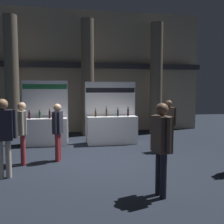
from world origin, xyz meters
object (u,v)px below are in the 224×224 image
visitor_0 (3,131)px  visitor_4 (162,141)px  visitor_3 (168,121)px  exhibitor_booth_0 (45,129)px  visitor_5 (58,128)px  visitor_6 (22,128)px  exhibitor_booth_1 (112,127)px

visitor_0 → visitor_4: bearing=144.4°
visitor_4 → visitor_3: bearing=-34.4°
exhibitor_booth_0 → visitor_4: (2.55, -4.89, 0.46)m
visitor_3 → visitor_5: bearing=-143.0°
visitor_0 → visitor_6: bearing=-112.3°
visitor_3 → visitor_5: size_ratio=1.03×
visitor_4 → visitor_6: bearing=39.8°
visitor_0 → visitor_5: visitor_0 is taller
visitor_5 → visitor_6: (-0.91, -0.20, 0.05)m
exhibitor_booth_0 → visitor_5: size_ratio=1.46×
visitor_0 → exhibitor_booth_0: bearing=-109.4°
exhibitor_booth_0 → visitor_3: (4.06, -1.66, 0.39)m
exhibitor_booth_1 → visitor_6: (-2.79, -2.21, 0.38)m
exhibitor_booth_1 → visitor_0: 4.43m
visitor_0 → visitor_4: 3.47m
exhibitor_booth_1 → visitor_5: exhibitor_booth_1 is taller
exhibitor_booth_1 → visitor_6: bearing=-141.6°
exhibitor_booth_0 → visitor_3: exhibitor_booth_0 is taller
visitor_4 → visitor_0: bearing=54.8°
exhibitor_booth_0 → visitor_4: bearing=-62.5°
visitor_0 → visitor_5: 1.65m
exhibitor_booth_0 → visitor_6: 2.45m
exhibitor_booth_1 → visitor_6: size_ratio=1.38×
visitor_0 → visitor_3: bearing=-169.3°
visitor_3 → visitor_4: visitor_4 is taller
visitor_0 → visitor_6: (0.22, 1.00, -0.09)m
visitor_4 → visitor_6: (-2.90, 2.50, -0.07)m
exhibitor_booth_0 → visitor_6: (-0.35, -2.39, 0.39)m
exhibitor_booth_1 → visitor_3: bearing=-42.4°
exhibitor_booth_1 → visitor_0: size_ratio=1.29×
exhibitor_booth_0 → visitor_3: bearing=-22.2°
visitor_6 → visitor_4: bearing=41.2°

